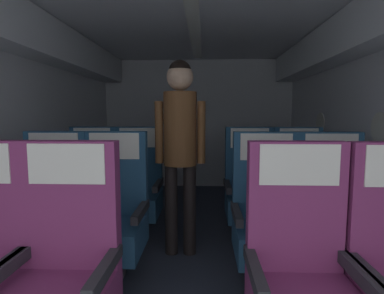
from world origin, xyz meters
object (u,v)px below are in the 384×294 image
object	(u,v)px
seat_b_left_window	(51,217)
seat_b_right_aisle	(333,221)
seat_b_left_aisle	(112,217)
seat_c_left_aisle	(137,190)
seat_b_right_window	(267,220)
flight_attendant	(180,136)
seat_a_right_window	(301,279)
seat_c_right_window	(250,191)
seat_c_left_window	(90,189)
seat_a_left_aisle	(62,276)
seat_c_right_aisle	(300,192)

from	to	relation	value
seat_b_left_window	seat_b_right_aisle	bearing A→B (deg)	-0.22
seat_b_left_aisle	seat_c_left_aisle	bearing A→B (deg)	89.87
seat_b_right_window	flight_attendant	xyz separation A→B (m)	(-0.67, 0.41, 0.58)
seat_a_right_window	seat_b_right_window	bearing A→B (deg)	89.95
seat_b_left_window	seat_c_right_window	world-z (taller)	same
seat_c_left_window	seat_c_right_window	bearing A→B (deg)	-0.56
seat_b_left_aisle	flight_attendant	size ratio (longest dim) A/B	0.65
seat_b_right_aisle	seat_b_right_window	xyz separation A→B (m)	(-0.47, 0.00, 0.00)
seat_b_right_window	seat_c_right_window	world-z (taller)	same
seat_a_left_aisle	seat_c_right_window	distance (m)	2.01
seat_a_left_aisle	seat_b_left_aisle	size ratio (longest dim) A/B	1.00
seat_b_right_window	seat_b_right_aisle	bearing A→B (deg)	-0.08
seat_b_right_window	seat_c_right_aisle	world-z (taller)	same
seat_b_left_aisle	seat_c_left_window	xyz separation A→B (m)	(-0.48, 0.83, 0.00)
seat_c_left_aisle	seat_c_right_aisle	world-z (taller)	same
seat_a_right_window	seat_c_left_window	xyz separation A→B (m)	(-1.62, 1.66, 0.00)
seat_b_left_aisle	seat_c_left_aisle	world-z (taller)	same
seat_a_right_window	seat_b_left_window	distance (m)	1.81
flight_attendant	seat_b_left_window	bearing A→B (deg)	13.69
seat_b_right_aisle	seat_c_right_aisle	world-z (taller)	same
seat_c_left_window	seat_c_left_aisle	xyz separation A→B (m)	(0.48, 0.01, 0.00)
seat_b_left_window	seat_b_left_aisle	world-z (taller)	same
seat_c_left_window	seat_c_right_aisle	size ratio (longest dim) A/B	1.00
seat_c_left_aisle	seat_c_right_aisle	bearing A→B (deg)	-0.85
seat_a_left_aisle	seat_c_left_aisle	distance (m)	1.69
seat_c_left_window	seat_a_right_window	bearing A→B (deg)	-45.75
seat_c_left_window	seat_b_right_window	bearing A→B (deg)	-27.68
seat_c_right_window	flight_attendant	distance (m)	0.98
seat_c_left_aisle	flight_attendant	xyz separation A→B (m)	(0.48, -0.45, 0.58)
seat_b_right_aisle	seat_b_right_window	distance (m)	0.47
seat_a_left_aisle	seat_c_right_aisle	world-z (taller)	same
seat_a_right_window	seat_c_left_window	size ratio (longest dim) A/B	1.00
seat_c_right_window	flight_attendant	world-z (taller)	flight_attendant
seat_a_right_window	seat_b_right_window	size ratio (longest dim) A/B	1.00
seat_a_left_aisle	seat_c_right_aisle	size ratio (longest dim) A/B	1.00
seat_c_left_aisle	seat_c_right_aisle	distance (m)	1.63
seat_c_left_window	seat_c_right_aisle	world-z (taller)	same
seat_c_left_window	seat_c_right_aisle	distance (m)	2.11
seat_a_left_aisle	seat_b_left_window	xyz separation A→B (m)	(-0.48, 0.84, 0.00)
seat_b_left_aisle	seat_a_left_aisle	bearing A→B (deg)	-89.29
seat_b_left_aisle	seat_b_right_aisle	xyz separation A→B (m)	(1.62, -0.02, 0.00)
seat_b_right_window	seat_c_right_aisle	bearing A→B (deg)	59.76
seat_a_left_aisle	seat_b_right_window	distance (m)	1.41
seat_c_right_aisle	seat_b_right_window	bearing A→B (deg)	-120.24
seat_b_left_aisle	flight_attendant	distance (m)	0.85
seat_b_right_aisle	seat_b_right_window	size ratio (longest dim) A/B	1.00
seat_c_left_window	flight_attendant	size ratio (longest dim) A/B	0.65
seat_b_left_window	seat_b_right_aisle	world-z (taller)	same
seat_a_left_aisle	seat_b_right_aisle	distance (m)	1.81
seat_c_right_window	seat_b_right_window	bearing A→B (deg)	-89.81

